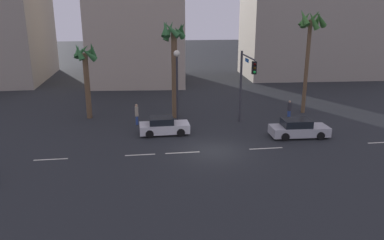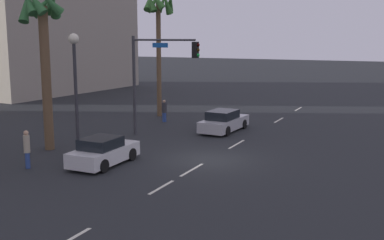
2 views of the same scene
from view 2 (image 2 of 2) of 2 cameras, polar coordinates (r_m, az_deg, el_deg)
name	(u,v)px [view 2 (image 2 of 2)]	position (r m, az deg, el deg)	size (l,w,h in m)	color
ground_plane	(211,159)	(24.79, 2.24, -4.72)	(220.00, 220.00, 0.00)	#232628
lane_stripe_2	(161,187)	(20.31, -3.70, -8.05)	(2.07, 0.14, 0.01)	silver
lane_stripe_3	(192,170)	(22.82, -0.02, -6.00)	(2.43, 0.14, 0.01)	silver
lane_stripe_4	(237,144)	(28.27, 5.37, -2.91)	(2.48, 0.14, 0.01)	silver
lane_stripe_5	(279,120)	(36.86, 10.37, -0.01)	(2.37, 0.14, 0.01)	silver
lane_stripe_6	(298,109)	(42.91, 12.63, 1.30)	(2.28, 0.14, 0.01)	silver
car_0	(224,121)	(32.00, 3.83, -0.18)	(4.61, 2.07, 1.44)	#B7B7BC
car_2	(103,152)	(24.01, -10.59, -3.78)	(4.01, 1.93, 1.40)	silver
traffic_signal	(155,69)	(29.77, -4.50, 6.08)	(0.53, 4.84, 6.34)	#38383D
streetlamp	(75,71)	(26.18, -13.86, 5.76)	(0.56, 0.56, 6.46)	#2D2D33
pedestrian_0	(164,110)	(35.53, -3.34, 1.15)	(0.47, 0.47, 1.65)	#2D478C
pedestrian_1	(27,148)	(24.18, -19.19, -3.19)	(0.35, 0.35, 1.87)	#2D478C
palm_tree_0	(159,17)	(37.77, -3.99, 12.21)	(2.70, 2.90, 9.91)	brown
palm_tree_2	(43,34)	(27.38, -17.47, 9.78)	(2.52, 2.63, 8.90)	brown
building_0	(47,19)	(58.65, -17.01, 11.53)	(20.73, 10.86, 16.67)	#9E9384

